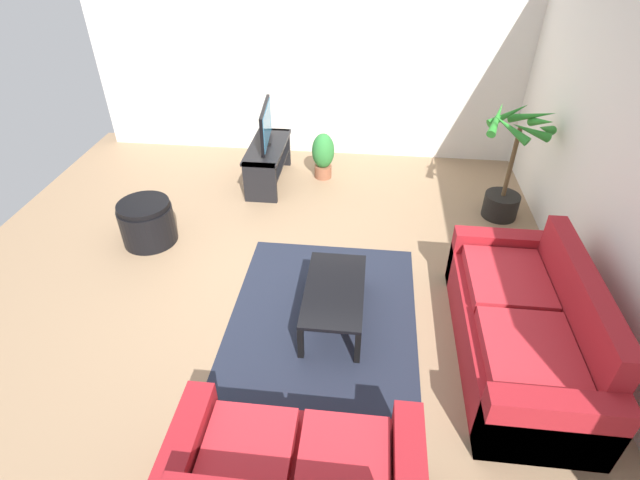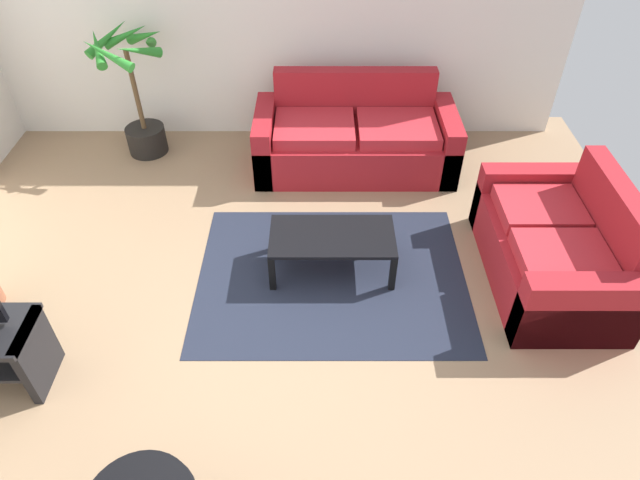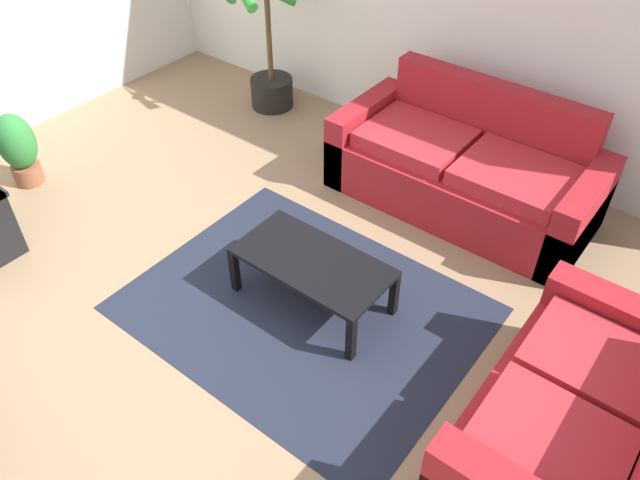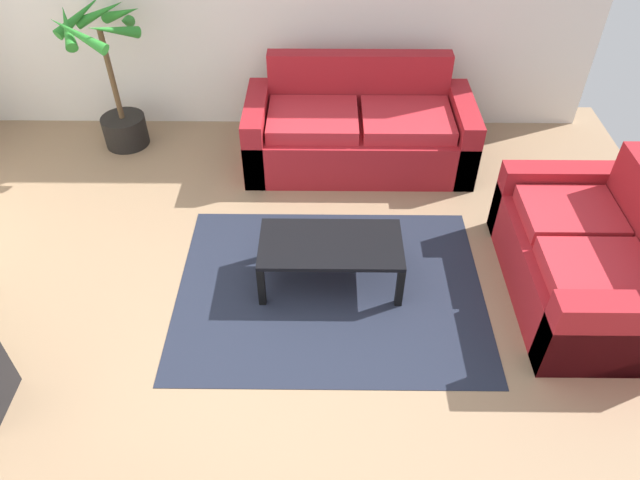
# 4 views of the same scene
# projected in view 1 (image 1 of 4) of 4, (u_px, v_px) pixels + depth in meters

# --- Properties ---
(ground_plane) EXTENTS (6.60, 6.60, 0.00)m
(ground_plane) POSITION_uv_depth(u_px,v_px,m) (268.00, 277.00, 4.94)
(ground_plane) COLOR #937556
(wall_back) EXTENTS (6.00, 0.06, 2.70)m
(wall_back) POSITION_uv_depth(u_px,v_px,m) (625.00, 175.00, 3.89)
(wall_back) COLOR silver
(wall_back) RESTS_ON ground
(wall_left) EXTENTS (0.06, 6.00, 2.70)m
(wall_left) POSITION_uv_depth(u_px,v_px,m) (305.00, 59.00, 6.58)
(wall_left) COLOR silver
(wall_left) RESTS_ON ground
(couch_main) EXTENTS (2.00, 0.90, 0.90)m
(couch_main) POSITION_uv_depth(u_px,v_px,m) (523.00, 329.00, 3.94)
(couch_main) COLOR maroon
(couch_main) RESTS_ON ground
(tv_stand) EXTENTS (1.10, 0.45, 0.53)m
(tv_stand) POSITION_uv_depth(u_px,v_px,m) (268.00, 158.00, 6.37)
(tv_stand) COLOR black
(tv_stand) RESTS_ON ground
(tv) EXTENTS (0.85, 0.12, 0.52)m
(tv) POSITION_uv_depth(u_px,v_px,m) (266.00, 125.00, 6.10)
(tv) COLOR black
(tv) RESTS_ON tv_stand
(coffee_table) EXTENTS (1.01, 0.52, 0.37)m
(coffee_table) POSITION_uv_depth(u_px,v_px,m) (334.00, 292.00, 4.28)
(coffee_table) COLOR black
(coffee_table) RESTS_ON ground
(area_rug) EXTENTS (2.20, 1.70, 0.01)m
(area_rug) POSITION_uv_depth(u_px,v_px,m) (323.00, 317.00, 4.47)
(area_rug) COLOR #1E2333
(area_rug) RESTS_ON ground
(potted_palm) EXTENTS (0.79, 0.78, 1.33)m
(potted_palm) POSITION_uv_depth(u_px,v_px,m) (510.00, 173.00, 5.55)
(potted_palm) COLOR black
(potted_palm) RESTS_ON ground
(potted_plant_small) EXTENTS (0.30, 0.30, 0.63)m
(potted_plant_small) POSITION_uv_depth(u_px,v_px,m) (323.00, 154.00, 6.49)
(potted_plant_small) COLOR brown
(potted_plant_small) RESTS_ON ground
(ottoman) EXTENTS (0.58, 0.58, 0.49)m
(ottoman) POSITION_uv_depth(u_px,v_px,m) (147.00, 222.00, 5.33)
(ottoman) COLOR black
(ottoman) RESTS_ON ground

